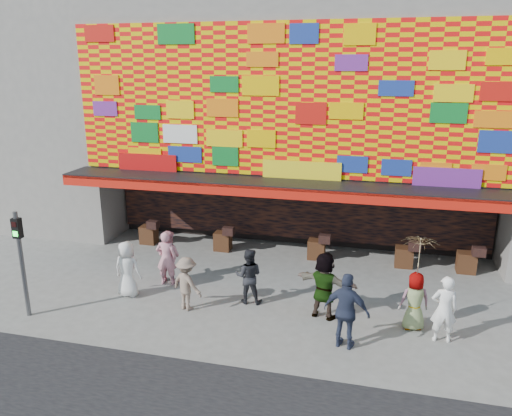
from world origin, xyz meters
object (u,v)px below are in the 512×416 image
at_px(ped_a, 127,269).
at_px(ped_i, 169,256).
at_px(signal_left, 20,253).
at_px(ped_g, 415,301).
at_px(ped_b, 166,258).
at_px(ped_h, 444,309).
at_px(ped_c, 249,276).
at_px(parasol, 419,253).
at_px(ped_f, 324,285).
at_px(ped_d, 187,284).
at_px(ped_e, 347,311).

distance_m(ped_a, ped_i, 1.53).
bearing_deg(ped_i, signal_left, 66.02).
xyz_separation_m(ped_a, ped_g, (8.17, 0.06, -0.07)).
xyz_separation_m(ped_b, ped_g, (7.39, -0.99, -0.09)).
height_order(ped_a, ped_h, ped_h).
relative_size(ped_a, ped_h, 0.97).
relative_size(ped_c, parasol, 0.91).
distance_m(ped_f, ped_i, 5.23).
relative_size(signal_left, ped_i, 1.79).
bearing_deg(ped_d, signal_left, 42.22).
distance_m(signal_left, ped_e, 8.69).
height_order(ped_f, ped_h, ped_f).
relative_size(ped_h, ped_i, 1.05).
bearing_deg(signal_left, ped_g, 10.13).
relative_size(ped_h, parasol, 0.98).
bearing_deg(parasol, ped_a, -179.60).
xyz_separation_m(ped_e, parasol, (1.66, 1.33, 1.16)).
relative_size(signal_left, ped_e, 1.55).
bearing_deg(signal_left, ped_d, 18.87).
distance_m(signal_left, ped_a, 2.94).
bearing_deg(ped_h, ped_d, -5.05).
distance_m(signal_left, ped_h, 11.09).
relative_size(ped_a, ped_b, 0.98).
relative_size(ped_d, ped_e, 0.80).
relative_size(ped_f, ped_h, 1.07).
xyz_separation_m(ped_g, ped_i, (-7.44, 1.28, 0.05)).
height_order(ped_b, parasol, parasol).
xyz_separation_m(ped_g, ped_h, (0.67, -0.47, 0.09)).
distance_m(ped_a, ped_h, 8.85).
height_order(ped_c, ped_f, ped_f).
height_order(ped_b, ped_i, ped_b).
distance_m(ped_a, parasol, 8.27).
bearing_deg(ped_c, signal_left, 15.68).
relative_size(signal_left, ped_b, 1.72).
bearing_deg(parasol, ped_i, 170.22).
xyz_separation_m(ped_b, parasol, (7.39, -0.99, 1.25)).
distance_m(signal_left, ped_g, 10.51).
relative_size(ped_b, ped_i, 1.04).
bearing_deg(ped_c, ped_g, 169.03).
distance_m(ped_f, parasol, 2.63).
xyz_separation_m(signal_left, ped_i, (2.85, 3.12, -1.02)).
distance_m(ped_f, ped_g, 2.36).
distance_m(signal_left, ped_b, 4.17).
height_order(ped_c, ped_e, ped_e).
height_order(ped_a, ped_d, ped_a).
bearing_deg(ped_i, ped_b, 117.96).
bearing_deg(ped_d, ped_c, -128.70).
xyz_separation_m(ped_c, ped_f, (2.22, -0.36, 0.12)).
xyz_separation_m(ped_b, ped_e, (5.73, -2.32, 0.10)).
bearing_deg(ped_b, ped_c, 160.57).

